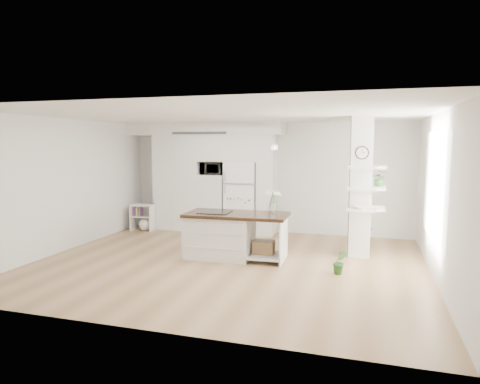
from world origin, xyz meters
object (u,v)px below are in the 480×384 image
at_px(kitchen_island, 226,234).
at_px(floor_plant_a, 340,262).
at_px(refrigerator, 242,197).
at_px(bookshelf, 143,219).

height_order(kitchen_island, floor_plant_a, kitchen_island).
height_order(refrigerator, kitchen_island, refrigerator).
bearing_deg(bookshelf, refrigerator, 8.62).
bearing_deg(refrigerator, bookshelf, -168.08).
distance_m(bookshelf, floor_plant_a, 5.49).
bearing_deg(floor_plant_a, refrigerator, 132.25).
xyz_separation_m(kitchen_island, floor_plant_a, (2.19, -0.47, -0.24)).
distance_m(kitchen_island, floor_plant_a, 2.25).
bearing_deg(refrigerator, kitchen_island, -81.33).
xyz_separation_m(bookshelf, floor_plant_a, (4.99, -2.28, -0.08)).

